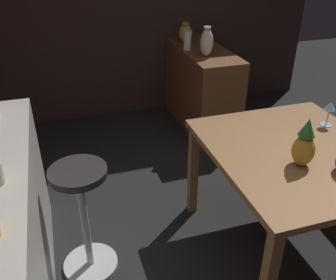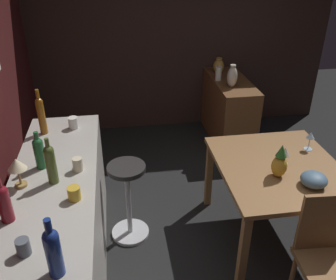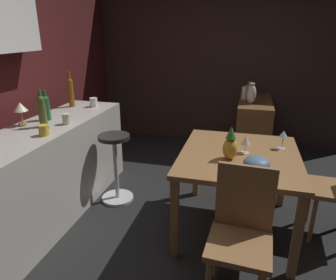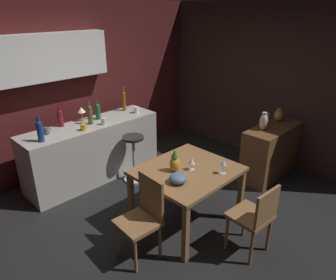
{
  "view_description": "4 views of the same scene",
  "coord_description": "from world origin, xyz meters",
  "px_view_note": "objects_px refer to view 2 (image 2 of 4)",
  "views": [
    {
      "loc": [
        -1.39,
        1.0,
        1.87
      ],
      "look_at": [
        0.49,
        0.41,
        0.74
      ],
      "focal_mm": 40.08,
      "sensor_mm": 36.0,
      "label": 1
    },
    {
      "loc": [
        -2.18,
        1.0,
        2.37
      ],
      "look_at": [
        0.61,
        0.58,
        0.8
      ],
      "focal_mm": 38.97,
      "sensor_mm": 36.0,
      "label": 2
    },
    {
      "loc": [
        -2.3,
        -0.29,
        1.73
      ],
      "look_at": [
        0.3,
        0.39,
        0.75
      ],
      "focal_mm": 32.34,
      "sensor_mm": 36.0,
      "label": 3
    },
    {
      "loc": [
        -2.3,
        -2.41,
        2.52
      ],
      "look_at": [
        0.47,
        0.36,
        0.82
      ],
      "focal_mm": 33.41,
      "sensor_mm": 36.0,
      "label": 4
    }
  ],
  "objects_px": {
    "cup_mustard": "(74,193)",
    "cup_slate": "(23,247)",
    "wine_bottle_ruby": "(4,202)",
    "wine_bottle_cobalt": "(53,250)",
    "dining_table": "(278,175)",
    "fruit_bowl": "(314,180)",
    "pillar_candle_tall": "(219,73)",
    "vase_ceramic_ivory": "(232,77)",
    "wine_glass_right": "(285,152)",
    "vase_brass": "(219,66)",
    "chair_near_window": "(328,254)",
    "wine_bottle_green": "(39,151)",
    "wine_glass_left": "(311,136)",
    "bar_stool": "(128,199)",
    "counter_lamp": "(17,166)",
    "wine_bottle_olive": "(51,163)",
    "pineapple_centerpiece": "(280,163)",
    "sideboard_cabinet": "(228,110)",
    "cup_cream": "(78,164)",
    "wine_bottle_amber": "(41,114)",
    "cup_white": "(73,123)"
  },
  "relations": [
    {
      "from": "dining_table",
      "to": "pineapple_centerpiece",
      "type": "distance_m",
      "value": 0.26
    },
    {
      "from": "pineapple_centerpiece",
      "to": "wine_bottle_ruby",
      "type": "xyz_separation_m",
      "value": [
        -0.41,
        1.89,
        0.18
      ]
    },
    {
      "from": "sideboard_cabinet",
      "to": "cup_slate",
      "type": "distance_m",
      "value": 3.35
    },
    {
      "from": "sideboard_cabinet",
      "to": "chair_near_window",
      "type": "height_order",
      "value": "chair_near_window"
    },
    {
      "from": "wine_bottle_ruby",
      "to": "wine_bottle_cobalt",
      "type": "height_order",
      "value": "wine_bottle_cobalt"
    },
    {
      "from": "bar_stool",
      "to": "chair_near_window",
      "type": "bearing_deg",
      "value": -125.63
    },
    {
      "from": "cup_cream",
      "to": "pineapple_centerpiece",
      "type": "bearing_deg",
      "value": -92.55
    },
    {
      "from": "cup_slate",
      "to": "wine_glass_right",
      "type": "bearing_deg",
      "value": -65.11
    },
    {
      "from": "wine_bottle_amber",
      "to": "cup_mustard",
      "type": "height_order",
      "value": "wine_bottle_amber"
    },
    {
      "from": "sideboard_cabinet",
      "to": "wine_bottle_cobalt",
      "type": "relative_size",
      "value": 3.15
    },
    {
      "from": "sideboard_cabinet",
      "to": "cup_mustard",
      "type": "relative_size",
      "value": 9.37
    },
    {
      "from": "bar_stool",
      "to": "wine_glass_left",
      "type": "bearing_deg",
      "value": -89.02
    },
    {
      "from": "dining_table",
      "to": "wine_bottle_amber",
      "type": "bearing_deg",
      "value": 73.71
    },
    {
      "from": "pineapple_centerpiece",
      "to": "pillar_candle_tall",
      "type": "bearing_deg",
      "value": -1.82
    },
    {
      "from": "wine_glass_left",
      "to": "wine_bottle_amber",
      "type": "bearing_deg",
      "value": 81.36
    },
    {
      "from": "chair_near_window",
      "to": "bar_stool",
      "type": "bearing_deg",
      "value": 54.37
    },
    {
      "from": "pillar_candle_tall",
      "to": "vase_ceramic_ivory",
      "type": "height_order",
      "value": "vase_ceramic_ivory"
    },
    {
      "from": "sideboard_cabinet",
      "to": "pillar_candle_tall",
      "type": "distance_m",
      "value": 0.52
    },
    {
      "from": "wine_glass_right",
      "to": "vase_ceramic_ivory",
      "type": "bearing_deg",
      "value": -1.27
    },
    {
      "from": "wine_glass_left",
      "to": "wine_bottle_ruby",
      "type": "distance_m",
      "value": 2.45
    },
    {
      "from": "wine_glass_right",
      "to": "cup_cream",
      "type": "xyz_separation_m",
      "value": [
        -0.1,
        1.63,
        0.1
      ]
    },
    {
      "from": "wine_bottle_green",
      "to": "wine_glass_left",
      "type": "bearing_deg",
      "value": -84.77
    },
    {
      "from": "wine_bottle_olive",
      "to": "cup_white",
      "type": "relative_size",
      "value": 2.85
    },
    {
      "from": "wine_glass_left",
      "to": "cup_cream",
      "type": "bearing_deg",
      "value": 98.25
    },
    {
      "from": "chair_near_window",
      "to": "pineapple_centerpiece",
      "type": "bearing_deg",
      "value": 12.31
    },
    {
      "from": "bar_stool",
      "to": "vase_brass",
      "type": "height_order",
      "value": "vase_brass"
    },
    {
      "from": "dining_table",
      "to": "pineapple_centerpiece",
      "type": "height_order",
      "value": "pineapple_centerpiece"
    },
    {
      "from": "cup_mustard",
      "to": "cup_slate",
      "type": "bearing_deg",
      "value": 151.96
    },
    {
      "from": "wine_bottle_olive",
      "to": "vase_brass",
      "type": "xyz_separation_m",
      "value": [
        2.28,
        -1.8,
        -0.14
      ]
    },
    {
      "from": "wine_glass_right",
      "to": "pillar_candle_tall",
      "type": "height_order",
      "value": "pillar_candle_tall"
    },
    {
      "from": "fruit_bowl",
      "to": "dining_table",
      "type": "bearing_deg",
      "value": 23.69
    },
    {
      "from": "dining_table",
      "to": "cup_slate",
      "type": "xyz_separation_m",
      "value": [
        -0.84,
        1.82,
        0.3
      ]
    },
    {
      "from": "chair_near_window",
      "to": "wine_bottle_ruby",
      "type": "bearing_deg",
      "value": 84.49
    },
    {
      "from": "counter_lamp",
      "to": "pillar_candle_tall",
      "type": "distance_m",
      "value": 2.83
    },
    {
      "from": "wine_glass_right",
      "to": "vase_brass",
      "type": "height_order",
      "value": "vase_brass"
    },
    {
      "from": "pillar_candle_tall",
      "to": "wine_bottle_cobalt",
      "type": "bearing_deg",
      "value": 150.29
    },
    {
      "from": "wine_bottle_amber",
      "to": "counter_lamp",
      "type": "relative_size",
      "value": 1.84
    },
    {
      "from": "dining_table",
      "to": "cup_white",
      "type": "bearing_deg",
      "value": 69.63
    },
    {
      "from": "bar_stool",
      "to": "cup_mustard",
      "type": "height_order",
      "value": "cup_mustard"
    },
    {
      "from": "dining_table",
      "to": "fruit_bowl",
      "type": "distance_m",
      "value": 0.35
    },
    {
      "from": "vase_ceramic_ivory",
      "to": "vase_brass",
      "type": "height_order",
      "value": "vase_ceramic_ivory"
    },
    {
      "from": "cup_white",
      "to": "vase_brass",
      "type": "bearing_deg",
      "value": -49.53
    },
    {
      "from": "wine_glass_right",
      "to": "wine_bottle_green",
      "type": "relative_size",
      "value": 0.52
    },
    {
      "from": "wine_glass_left",
      "to": "fruit_bowl",
      "type": "bearing_deg",
      "value": 156.24
    },
    {
      "from": "dining_table",
      "to": "sideboard_cabinet",
      "type": "distance_m",
      "value": 1.84
    },
    {
      "from": "wine_bottle_olive",
      "to": "cup_slate",
      "type": "bearing_deg",
      "value": 173.31
    },
    {
      "from": "fruit_bowl",
      "to": "pillar_candle_tall",
      "type": "xyz_separation_m",
      "value": [
        2.14,
        0.15,
        0.11
      ]
    },
    {
      "from": "wine_glass_right",
      "to": "vase_brass",
      "type": "bearing_deg",
      "value": -0.39
    },
    {
      "from": "pineapple_centerpiece",
      "to": "cup_slate",
      "type": "xyz_separation_m",
      "value": [
        -0.7,
        1.74,
        0.09
      ]
    },
    {
      "from": "cup_white",
      "to": "wine_glass_left",
      "type": "bearing_deg",
      "value": -101.32
    }
  ]
}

